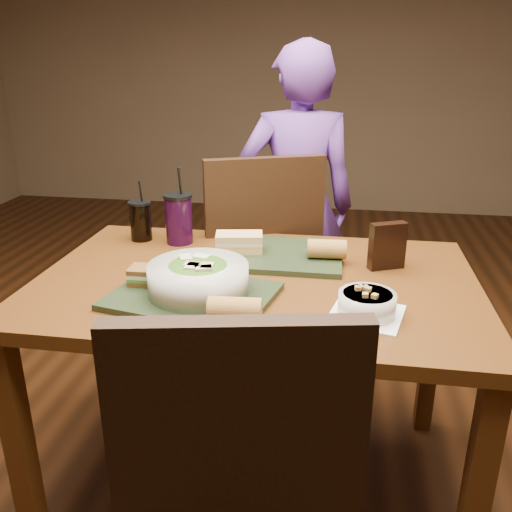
% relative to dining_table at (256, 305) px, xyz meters
% --- Properties ---
extents(ground, '(6.00, 6.00, 0.00)m').
position_rel_dining_table_xyz_m(ground, '(0.00, 0.00, -0.66)').
color(ground, '#381C0B').
rests_on(ground, ground).
extents(dining_table, '(1.30, 0.85, 0.75)m').
position_rel_dining_table_xyz_m(dining_table, '(0.00, 0.00, 0.00)').
color(dining_table, '#532D10').
rests_on(dining_table, ground).
extents(chair_far, '(0.58, 0.60, 1.03)m').
position_rel_dining_table_xyz_m(chair_far, '(-0.04, 0.54, -0.09)').
color(chair_far, black).
rests_on(chair_far, ground).
extents(diner, '(0.57, 0.42, 1.43)m').
position_rel_dining_table_xyz_m(diner, '(0.04, 0.91, 0.06)').
color(diner, '#63338E').
rests_on(diner, ground).
extents(tray_near, '(0.48, 0.40, 0.02)m').
position_rel_dining_table_xyz_m(tray_near, '(-0.15, -0.17, 0.10)').
color(tray_near, black).
rests_on(tray_near, dining_table).
extents(tray_far, '(0.42, 0.32, 0.02)m').
position_rel_dining_table_xyz_m(tray_far, '(0.04, 0.18, 0.10)').
color(tray_far, black).
rests_on(tray_far, dining_table).
extents(salad_bowl, '(0.27, 0.27, 0.09)m').
position_rel_dining_table_xyz_m(salad_bowl, '(-0.13, -0.16, 0.15)').
color(salad_bowl, silver).
rests_on(salad_bowl, tray_near).
extents(soup_bowl, '(0.21, 0.21, 0.07)m').
position_rel_dining_table_xyz_m(soup_bowl, '(0.32, -0.20, 0.12)').
color(soup_bowl, white).
rests_on(soup_bowl, dining_table).
extents(sandwich_near, '(0.11, 0.07, 0.05)m').
position_rel_dining_table_xyz_m(sandwich_near, '(-0.29, -0.13, 0.13)').
color(sandwich_near, '#593819').
rests_on(sandwich_near, tray_near).
extents(sandwich_far, '(0.16, 0.11, 0.06)m').
position_rel_dining_table_xyz_m(sandwich_far, '(-0.08, 0.17, 0.14)').
color(sandwich_far, tan).
rests_on(sandwich_far, tray_far).
extents(baguette_near, '(0.13, 0.07, 0.06)m').
position_rel_dining_table_xyz_m(baguette_near, '(-0.00, -0.32, 0.14)').
color(baguette_near, '#AD7533').
rests_on(baguette_near, tray_near).
extents(baguette_far, '(0.12, 0.07, 0.06)m').
position_rel_dining_table_xyz_m(baguette_far, '(0.20, 0.15, 0.14)').
color(baguette_far, '#AD7533').
rests_on(baguette_far, tray_far).
extents(cup_cola, '(0.08, 0.08, 0.22)m').
position_rel_dining_table_xyz_m(cup_cola, '(-0.46, 0.28, 0.16)').
color(cup_cola, black).
rests_on(cup_cola, dining_table).
extents(cup_berry, '(0.10, 0.10, 0.27)m').
position_rel_dining_table_xyz_m(cup_berry, '(-0.32, 0.27, 0.18)').
color(cup_berry, black).
rests_on(cup_berry, dining_table).
extents(chip_bag, '(0.12, 0.08, 0.15)m').
position_rel_dining_table_xyz_m(chip_bag, '(0.39, 0.14, 0.16)').
color(chip_bag, black).
rests_on(chip_bag, dining_table).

